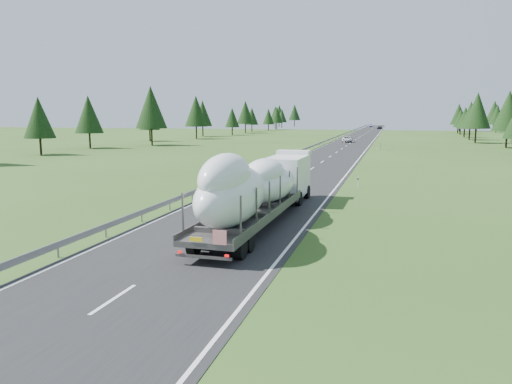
% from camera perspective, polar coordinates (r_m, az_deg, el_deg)
% --- Properties ---
extents(ground, '(400.00, 400.00, 0.00)m').
position_cam_1_polar(ground, '(18.93, -15.94, -11.73)').
color(ground, '#294818').
rests_on(ground, ground).
extents(road_surface, '(10.00, 400.00, 0.02)m').
position_cam_1_polar(road_surface, '(115.63, 10.72, 5.48)').
color(road_surface, black).
rests_on(road_surface, ground).
extents(guardrail, '(0.10, 400.00, 0.76)m').
position_cam_1_polar(guardrail, '(116.09, 8.10, 5.85)').
color(guardrail, slate).
rests_on(guardrail, ground).
extents(marker_posts, '(0.13, 350.08, 1.00)m').
position_cam_1_polar(marker_posts, '(170.19, 14.47, 6.58)').
color(marker_posts, silver).
rests_on(marker_posts, ground).
extents(highway_sign, '(0.08, 0.90, 2.60)m').
position_cam_1_polar(highway_sign, '(95.20, 14.08, 5.76)').
color(highway_sign, slate).
rests_on(highway_sign, ground).
extents(tree_line_left, '(14.25, 284.31, 12.49)m').
position_cam_1_polar(tree_line_left, '(130.63, -8.71, 8.95)').
color(tree_line_left, black).
rests_on(tree_line_left, ground).
extents(boat_truck, '(3.14, 20.11, 4.73)m').
position_cam_1_polar(boat_truck, '(29.55, 0.31, 0.78)').
color(boat_truck, silver).
rests_on(boat_truck, ground).
extents(distant_van, '(2.73, 5.29, 1.43)m').
position_cam_1_polar(distant_van, '(120.14, 10.40, 5.95)').
color(distant_van, silver).
rests_on(distant_van, ground).
extents(distant_car_dark, '(2.18, 4.56, 1.50)m').
position_cam_1_polar(distant_car_dark, '(230.28, 13.94, 7.18)').
color(distant_car_dark, black).
rests_on(distant_car_dark, ground).
extents(distant_car_blue, '(2.04, 4.72, 1.51)m').
position_cam_1_polar(distant_car_blue, '(267.73, 12.97, 7.42)').
color(distant_car_blue, '#1B1F4B').
rests_on(distant_car_blue, ground).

